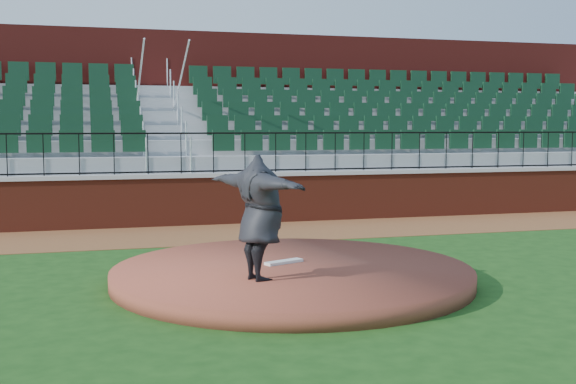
% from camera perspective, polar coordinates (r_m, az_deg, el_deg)
% --- Properties ---
extents(ground, '(90.00, 90.00, 0.00)m').
position_cam_1_polar(ground, '(11.64, 2.01, -7.04)').
color(ground, '#174012').
rests_on(ground, ground).
extents(warning_track, '(34.00, 3.20, 0.01)m').
position_cam_1_polar(warning_track, '(16.79, -3.60, -3.21)').
color(warning_track, brown).
rests_on(warning_track, ground).
extents(field_wall, '(34.00, 0.35, 1.20)m').
position_cam_1_polar(field_wall, '(18.27, -4.66, -0.65)').
color(field_wall, maroon).
rests_on(field_wall, ground).
extents(wall_cap, '(34.00, 0.45, 0.10)m').
position_cam_1_polar(wall_cap, '(18.21, -4.68, 1.39)').
color(wall_cap, '#B7B7B7').
rests_on(wall_cap, field_wall).
extents(wall_railing, '(34.00, 0.05, 1.00)m').
position_cam_1_polar(wall_railing, '(18.18, -4.69, 3.11)').
color(wall_railing, black).
rests_on(wall_railing, wall_cap).
extents(seating_stands, '(34.00, 5.10, 4.60)m').
position_cam_1_polar(seating_stands, '(20.85, -6.14, 4.75)').
color(seating_stands, gray).
rests_on(seating_stands, ground).
extents(concourse_wall, '(34.00, 0.50, 5.50)m').
position_cam_1_polar(concourse_wall, '(23.62, -7.28, 5.90)').
color(concourse_wall, maroon).
rests_on(concourse_wall, ground).
extents(pitchers_mound, '(5.71, 5.71, 0.25)m').
position_cam_1_polar(pitchers_mound, '(11.50, 0.33, -6.56)').
color(pitchers_mound, brown).
rests_on(pitchers_mound, ground).
extents(pitching_rubber, '(0.70, 0.42, 0.05)m').
position_cam_1_polar(pitching_rubber, '(11.74, -0.33, -5.58)').
color(pitching_rubber, silver).
rests_on(pitching_rubber, pitchers_mound).
extents(pitcher, '(1.38, 2.32, 1.83)m').
position_cam_1_polar(pitcher, '(10.36, -2.26, -2.04)').
color(pitcher, black).
rests_on(pitcher, pitchers_mound).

